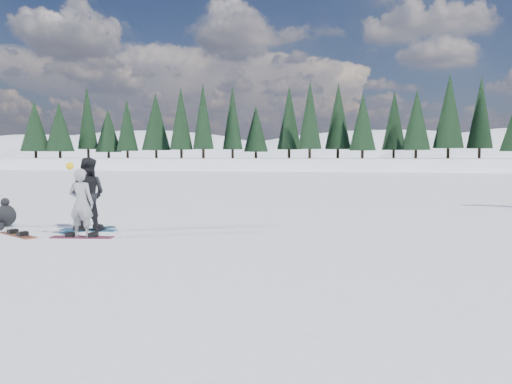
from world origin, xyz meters
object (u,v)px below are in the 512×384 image
at_px(snowboard_loose_a, 88,230).
at_px(snowboarder_man, 88,194).
at_px(snowboard_loose_b, 18,235).
at_px(seated_rider, 4,216).
at_px(snowboarder_woman, 81,203).

bearing_deg(snowboard_loose_a, snowboarder_man, -110.68).
height_order(snowboard_loose_b, snowboard_loose_a, same).
bearing_deg(seated_rider, snowboard_loose_b, -66.26).
xyz_separation_m(seated_rider, snowboard_loose_b, (1.28, -1.22, -0.30)).
relative_size(snowboarder_woman, snowboard_loose_a, 1.21).
bearing_deg(seated_rider, snowboard_loose_a, -25.17).
relative_size(snowboarder_man, seated_rider, 1.83).
bearing_deg(seated_rider, snowboarder_man, -26.14).
height_order(snowboarder_man, snowboard_loose_a, snowboarder_man).
bearing_deg(snowboarder_woman, snowboarder_man, -69.46).
bearing_deg(snowboarder_woman, seated_rider, -23.12).
bearing_deg(snowboarder_man, snowboard_loose_b, 35.58).
bearing_deg(snowboarder_woman, snowboard_loose_a, -68.67).
bearing_deg(snowboard_loose_b, snowboarder_woman, 30.23).
xyz_separation_m(snowboarder_woman, snowboard_loose_b, (-1.73, 0.02, -0.83)).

